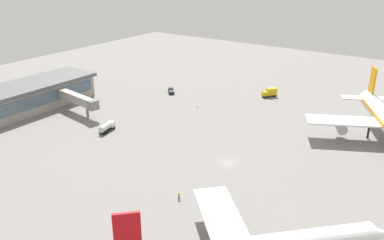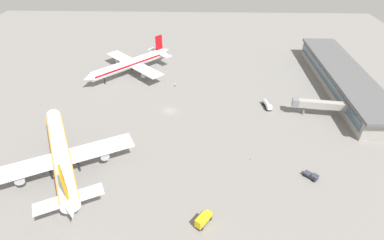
# 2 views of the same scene
# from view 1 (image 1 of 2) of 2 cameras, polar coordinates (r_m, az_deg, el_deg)

# --- Properties ---
(ground) EXTENTS (288.00, 288.00, 0.00)m
(ground) POSITION_cam_1_polar(r_m,az_deg,el_deg) (102.77, 5.33, -6.10)
(ground) COLOR gray
(pushback_tractor) EXTENTS (4.50, 4.41, 1.90)m
(pushback_tractor) POSITION_cam_1_polar(r_m,az_deg,el_deg) (155.34, -3.03, 4.24)
(pushback_tractor) COLOR black
(pushback_tractor) RESTS_ON ground
(fuel_truck) EXTENTS (6.57, 3.31, 2.50)m
(fuel_truck) POSITION_cam_1_polar(r_m,az_deg,el_deg) (122.62, -12.14, -0.99)
(fuel_truck) COLOR black
(fuel_truck) RESTS_ON ground
(catering_truck) EXTENTS (5.66, 4.80, 3.30)m
(catering_truck) POSITION_cam_1_polar(r_m,az_deg,el_deg) (153.44, 11.15, 3.91)
(catering_truck) COLOR black
(catering_truck) RESTS_ON ground
(ground_crew_worker) EXTENTS (0.52, 0.52, 1.67)m
(ground_crew_worker) POSITION_cam_1_polar(r_m,az_deg,el_deg) (87.44, -1.89, -10.83)
(ground_crew_worker) COLOR #1E2338
(ground_crew_worker) RESTS_ON ground
(jet_bridge) EXTENTS (5.67, 21.15, 6.74)m
(jet_bridge) POSITION_cam_1_polar(r_m,az_deg,el_deg) (137.97, -16.08, 2.90)
(jet_bridge) COLOR #9E9993
(jet_bridge) RESTS_ON ground
(safety_cone_mid_apron) EXTENTS (0.44, 0.44, 0.60)m
(safety_cone_mid_apron) POSITION_cam_1_polar(r_m,az_deg,el_deg) (139.55, 0.76, 1.90)
(safety_cone_mid_apron) COLOR #EA590C
(safety_cone_mid_apron) RESTS_ON ground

